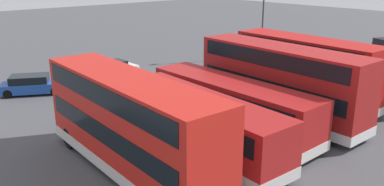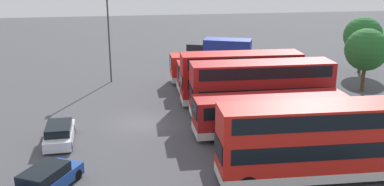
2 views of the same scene
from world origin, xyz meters
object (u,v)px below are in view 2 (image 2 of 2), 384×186
object	(u,v)px
bus_single_deck_fifth	(270,113)
bus_single_deck_second	(236,75)
lamp_post_tall	(109,34)
bus_single_deck_near_end	(224,66)
box_truck_blue	(221,51)
bus_double_decker_third	(241,77)
bus_single_deck_sixth	(298,129)
bus_double_decker_fourth	(261,88)
bus_double_decker_seventh	(319,140)
car_hatchback_silver	(59,133)
car_small_green	(46,180)

from	to	relation	value
bus_single_deck_fifth	bus_single_deck_second	bearing A→B (deg)	177.97
bus_single_deck_second	lamp_post_tall	size ratio (longest dim) A/B	1.31
bus_single_deck_near_end	box_truck_blue	distance (m)	7.42
bus_single_deck_near_end	bus_double_decker_third	world-z (taller)	bus_double_decker_third
bus_single_deck_sixth	box_truck_blue	distance (m)	25.33
bus_double_decker_third	bus_double_decker_fourth	distance (m)	3.72
box_truck_blue	lamp_post_tall	xyz separation A→B (m)	(5.55, -12.87, 3.32)
lamp_post_tall	bus_single_deck_second	bearing A→B (deg)	66.03
bus_double_decker_third	lamp_post_tall	distance (m)	14.84
bus_double_decker_fourth	box_truck_blue	xyz separation A→B (m)	(-18.42, 0.82, -0.74)
bus_double_decker_fourth	bus_single_deck_sixth	size ratio (longest dim) A/B	1.06
bus_single_deck_near_end	bus_double_decker_seventh	world-z (taller)	bus_double_decker_seventh
bus_double_decker_fourth	car_hatchback_silver	distance (m)	15.69
bus_single_deck_near_end	box_truck_blue	bearing A→B (deg)	170.21
bus_double_decker_seventh	car_hatchback_silver	xyz separation A→B (m)	(-7.81, -15.27, -1.75)
bus_single_deck_near_end	bus_single_deck_sixth	world-z (taller)	same
bus_single_deck_second	lamp_post_tall	bearing A→B (deg)	-113.97
bus_double_decker_fourth	bus_single_deck_second	bearing A→B (deg)	-179.31
bus_single_deck_second	bus_single_deck_sixth	size ratio (longest dim) A/B	1.06
bus_double_decker_third	bus_single_deck_near_end	bearing A→B (deg)	177.89
bus_single_deck_near_end	box_truck_blue	xyz separation A→B (m)	(-7.31, 1.26, 0.08)
bus_single_deck_second	car_small_green	xyz separation A→B (m)	(17.28, -15.08, -0.92)
bus_single_deck_fifth	car_hatchback_silver	xyz separation A→B (m)	(-0.75, -14.82, -0.92)
lamp_post_tall	bus_double_decker_fourth	bearing A→B (deg)	43.13
bus_single_deck_fifth	bus_double_decker_seventh	distance (m)	7.12
bus_single_deck_fifth	lamp_post_tall	size ratio (longest dim) A/B	1.28
bus_single_deck_second	bus_single_deck_fifth	bearing A→B (deg)	-2.03
bus_double_decker_fourth	bus_single_deck_near_end	bearing A→B (deg)	-177.73
bus_single_deck_second	car_small_green	bearing A→B (deg)	-41.11
bus_single_deck_near_end	bus_double_decker_seventh	size ratio (longest dim) A/B	0.96
bus_single_deck_fifth	bus_single_deck_near_end	bearing A→B (deg)	179.81
bus_single_deck_near_end	bus_single_deck_sixth	xyz separation A→B (m)	(18.02, 0.78, -0.00)
bus_double_decker_seventh	box_truck_blue	world-z (taller)	bus_double_decker_seventh
bus_single_deck_near_end	bus_double_decker_seventh	bearing A→B (deg)	1.05
bus_single_deck_fifth	box_truck_blue	world-z (taller)	box_truck_blue
bus_double_decker_third	bus_double_decker_seventh	world-z (taller)	same
bus_double_decker_third	bus_single_deck_second	bearing A→B (deg)	170.90
bus_single_deck_near_end	bus_single_deck_second	distance (m)	3.58
bus_single_deck_sixth	bus_single_deck_near_end	bearing A→B (deg)	-177.51
bus_double_decker_fourth	lamp_post_tall	size ratio (longest dim) A/B	1.31
car_hatchback_silver	car_small_green	distance (m)	6.80
bus_single_deck_near_end	bus_single_deck_second	xyz separation A→B (m)	(3.56, 0.35, 0.00)
car_hatchback_silver	bus_double_decker_fourth	bearing A→B (deg)	100.84
bus_double_decker_fourth	bus_double_decker_seventh	bearing A→B (deg)	-0.22
box_truck_blue	bus_double_decker_fourth	bearing A→B (deg)	-2.55
bus_double_decker_fourth	car_small_green	distance (m)	18.10
car_small_green	lamp_post_tall	bearing A→B (deg)	172.15
car_hatchback_silver	bus_single_deck_near_end	bearing A→B (deg)	133.36
bus_single_deck_sixth	lamp_post_tall	size ratio (longest dim) A/B	1.24
bus_single_deck_second	bus_double_decker_seventh	distance (m)	18.31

